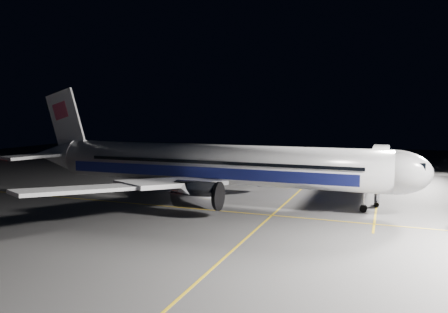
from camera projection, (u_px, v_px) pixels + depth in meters
name	position (u px, v px, depth m)	size (l,w,h in m)	color
ground	(215.00, 200.00, 63.05)	(200.00, 200.00, 0.00)	#4C4C4F
guide_line_main	(283.00, 206.00, 59.54)	(0.25, 80.00, 0.01)	gold
guide_line_cross	(198.00, 209.00, 57.47)	(70.00, 0.25, 0.01)	gold
guide_line_side	(378.00, 198.00, 64.64)	(0.25, 40.00, 0.01)	gold
airliner	(208.00, 165.00, 62.89)	(61.48, 54.22, 16.64)	silver
jet_bridge	(380.00, 162.00, 71.66)	(3.60, 34.40, 6.30)	#B2B2B7
baggage_tug	(226.00, 179.00, 77.84)	(2.37, 1.95, 1.63)	black
safety_cone_a	(214.00, 192.00, 67.34)	(0.46, 0.46, 0.69)	#FC470A
safety_cone_b	(196.00, 191.00, 68.41)	(0.42, 0.42, 0.62)	#FC470A
safety_cone_c	(189.00, 186.00, 73.39)	(0.38, 0.38, 0.57)	#FC470A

